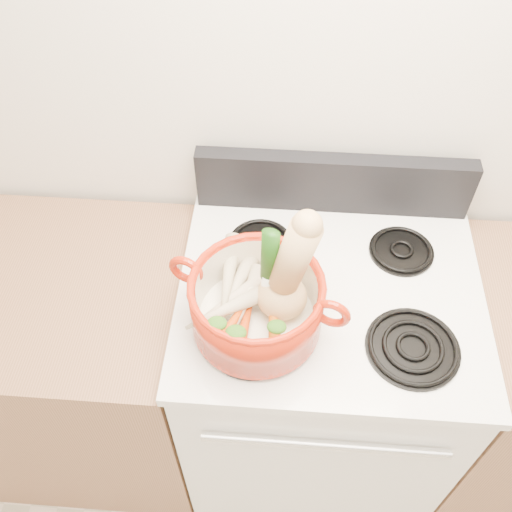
# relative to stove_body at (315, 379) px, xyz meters

# --- Properties ---
(wall_back) EXTENTS (3.50, 0.02, 2.60)m
(wall_back) POSITION_rel_stove_body_xyz_m (0.00, 0.35, 0.84)
(wall_back) COLOR silver
(wall_back) RESTS_ON floor
(stove_body) EXTENTS (0.76, 0.65, 0.92)m
(stove_body) POSITION_rel_stove_body_xyz_m (0.00, 0.00, 0.00)
(stove_body) COLOR white
(stove_body) RESTS_ON floor
(cooktop) EXTENTS (0.78, 0.67, 0.03)m
(cooktop) POSITION_rel_stove_body_xyz_m (0.00, 0.00, 0.47)
(cooktop) COLOR white
(cooktop) RESTS_ON stove_body
(control_backsplash) EXTENTS (0.76, 0.05, 0.18)m
(control_backsplash) POSITION_rel_stove_body_xyz_m (0.00, 0.30, 0.58)
(control_backsplash) COLOR black
(control_backsplash) RESTS_ON cooktop
(oven_handle) EXTENTS (0.60, 0.02, 0.02)m
(oven_handle) POSITION_rel_stove_body_xyz_m (0.00, -0.34, 0.32)
(oven_handle) COLOR silver
(oven_handle) RESTS_ON stove_body
(burner_front_left) EXTENTS (0.22, 0.22, 0.02)m
(burner_front_left) POSITION_rel_stove_body_xyz_m (-0.19, -0.16, 0.50)
(burner_front_left) COLOR black
(burner_front_left) RESTS_ON cooktop
(burner_front_right) EXTENTS (0.22, 0.22, 0.02)m
(burner_front_right) POSITION_rel_stove_body_xyz_m (0.19, -0.16, 0.50)
(burner_front_right) COLOR black
(burner_front_right) RESTS_ON cooktop
(burner_back_left) EXTENTS (0.17, 0.17, 0.02)m
(burner_back_left) POSITION_rel_stove_body_xyz_m (-0.19, 0.14, 0.50)
(burner_back_left) COLOR black
(burner_back_left) RESTS_ON cooktop
(burner_back_right) EXTENTS (0.17, 0.17, 0.02)m
(burner_back_right) POSITION_rel_stove_body_xyz_m (0.19, 0.14, 0.50)
(burner_back_right) COLOR black
(burner_back_right) RESTS_ON cooktop
(dutch_oven) EXTENTS (0.38, 0.38, 0.15)m
(dutch_oven) POSITION_rel_stove_body_xyz_m (-0.18, -0.12, 0.58)
(dutch_oven) COLOR #A61E0A
(dutch_oven) RESTS_ON burner_front_left
(pot_handle_left) EXTENTS (0.09, 0.04, 0.09)m
(pot_handle_left) POSITION_rel_stove_body_xyz_m (-0.35, -0.08, 0.64)
(pot_handle_left) COLOR #A61E0A
(pot_handle_left) RESTS_ON dutch_oven
(pot_handle_right) EXTENTS (0.09, 0.04, 0.09)m
(pot_handle_right) POSITION_rel_stove_body_xyz_m (-0.01, -0.17, 0.64)
(pot_handle_right) COLOR #A61E0A
(pot_handle_right) RESTS_ON dutch_oven
(squash) EXTENTS (0.20, 0.15, 0.32)m
(squash) POSITION_rel_stove_body_xyz_m (-0.12, -0.10, 0.69)
(squash) COLOR tan
(squash) RESTS_ON dutch_oven
(leek) EXTENTS (0.06, 0.06, 0.27)m
(leek) POSITION_rel_stove_body_xyz_m (-0.16, -0.10, 0.67)
(leek) COLOR silver
(leek) RESTS_ON dutch_oven
(ginger) EXTENTS (0.09, 0.07, 0.05)m
(ginger) POSITION_rel_stove_body_xyz_m (-0.17, -0.02, 0.56)
(ginger) COLOR tan
(ginger) RESTS_ON dutch_oven
(parsnip_0) EXTENTS (0.13, 0.23, 0.06)m
(parsnip_0) POSITION_rel_stove_body_xyz_m (-0.24, -0.07, 0.56)
(parsnip_0) COLOR beige
(parsnip_0) RESTS_ON dutch_oven
(parsnip_1) EXTENTS (0.17, 0.15, 0.05)m
(parsnip_1) POSITION_rel_stove_body_xyz_m (-0.25, -0.11, 0.57)
(parsnip_1) COLOR beige
(parsnip_1) RESTS_ON dutch_oven
(parsnip_2) EXTENTS (0.08, 0.18, 0.05)m
(parsnip_2) POSITION_rel_stove_body_xyz_m (-0.21, -0.10, 0.58)
(parsnip_2) COLOR beige
(parsnip_2) RESTS_ON dutch_oven
(parsnip_3) EXTENTS (0.19, 0.13, 0.06)m
(parsnip_3) POSITION_rel_stove_body_xyz_m (-0.26, -0.15, 0.58)
(parsnip_3) COLOR beige
(parsnip_3) RESTS_ON dutch_oven
(parsnip_4) EXTENTS (0.05, 0.23, 0.06)m
(parsnip_4) POSITION_rel_stove_body_xyz_m (-0.25, -0.05, 0.59)
(parsnip_4) COLOR beige
(parsnip_4) RESTS_ON dutch_oven
(carrot_0) EXTENTS (0.06, 0.18, 0.05)m
(carrot_0) POSITION_rel_stove_body_xyz_m (-0.21, -0.18, 0.56)
(carrot_0) COLOR #B83509
(carrot_0) RESTS_ON dutch_oven
(carrot_1) EXTENTS (0.09, 0.16, 0.05)m
(carrot_1) POSITION_rel_stove_body_xyz_m (-0.23, -0.17, 0.57)
(carrot_1) COLOR #D3530A
(carrot_1) RESTS_ON dutch_oven
(carrot_2) EXTENTS (0.05, 0.18, 0.05)m
(carrot_2) POSITION_rel_stove_body_xyz_m (-0.14, -0.15, 0.57)
(carrot_2) COLOR #CC5E0A
(carrot_2) RESTS_ON dutch_oven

